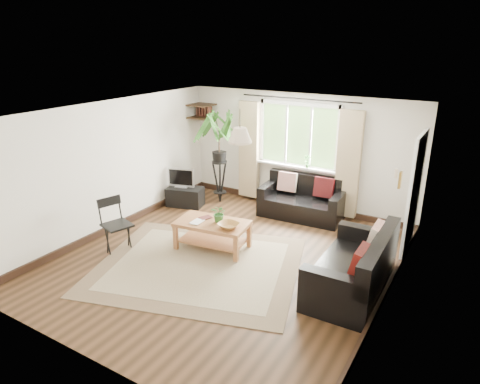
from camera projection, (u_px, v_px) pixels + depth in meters
The scene contains 24 objects.
floor at pixel (228, 259), 7.01m from camera, with size 5.50×5.50×0.00m, color black.
ceiling at pixel (226, 113), 6.20m from camera, with size 5.50×5.50×0.00m, color white.
wall_back at pixel (298, 152), 8.83m from camera, with size 5.00×0.02×2.40m, color silver.
wall_front at pixel (83, 268), 4.39m from camera, with size 5.00×0.02×2.40m, color silver.
wall_left at pixel (112, 167), 7.81m from camera, with size 0.02×5.50×2.40m, color silver.
wall_right at pixel (393, 225), 5.40m from camera, with size 0.02×5.50×2.40m, color silver.
rug at pixel (198, 265), 6.82m from camera, with size 3.13×2.68×0.02m, color beige.
window at pixel (298, 136), 8.67m from camera, with size 2.50×0.16×2.16m, color white, non-canonical shape.
door at pixel (413, 198), 6.85m from camera, with size 0.06×0.96×2.06m, color silver.
corner_shelf at pixel (202, 111), 9.47m from camera, with size 0.50×0.50×0.34m, color black, non-canonical shape.
pendant_lamp at pixel (240, 132), 6.64m from camera, with size 0.36×0.36×0.54m, color beige, non-canonical shape.
wall_sconce at pixel (398, 177), 5.49m from camera, with size 0.12×0.12×0.28m, color beige, non-canonical shape.
sofa_back at pixel (302, 199), 8.57m from camera, with size 1.64×0.82×0.77m, color black, non-canonical shape.
sofa_right at pixel (352, 263), 6.03m from camera, with size 0.90×1.79×0.84m, color black, non-canonical shape.
coffee_table at pixel (213, 235), 7.29m from camera, with size 1.22×0.66×0.50m, color brown, non-canonical shape.
table_plant at pixel (219, 213), 7.16m from camera, with size 0.27×0.24×0.30m, color #316C2B.
bowl at pixel (229, 226), 6.97m from camera, with size 0.34×0.34×0.08m, color #9E6F36.
book_a at pixel (193, 221), 7.22m from camera, with size 0.17×0.24×0.02m, color silver.
book_b at pixel (203, 216), 7.41m from camera, with size 0.15×0.21×0.02m, color #4E221F.
tv_stand at pixel (185, 197), 9.19m from camera, with size 0.75×0.42×0.41m, color black.
tv at pixel (181, 177), 9.09m from camera, with size 0.58×0.19×0.44m, color #A5A5AA, non-canonical shape.
palm_stand at pixel (219, 158), 9.16m from camera, with size 0.78×0.78×2.00m, color black, non-canonical shape.
folding_chair at pixel (117, 226), 7.15m from camera, with size 0.47×0.47×0.91m, color black, non-canonical shape.
sill_plant at pixel (307, 161), 8.65m from camera, with size 0.14×0.10×0.27m, color #2D6023.
Camera 1 is at (3.37, -5.23, 3.42)m, focal length 32.00 mm.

